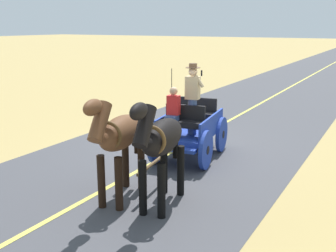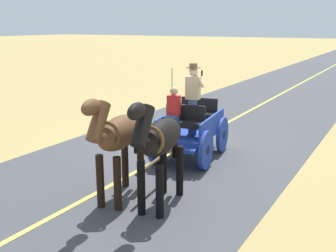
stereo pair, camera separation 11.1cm
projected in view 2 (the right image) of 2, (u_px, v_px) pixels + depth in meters
ground_plane at (181, 148)px, 11.55m from camera, size 200.00×200.00×0.00m
road_surface at (181, 148)px, 11.55m from camera, size 6.69×160.00×0.01m
road_centre_stripe at (181, 148)px, 11.54m from camera, size 0.12×160.00×0.00m
horse_drawn_carriage at (190, 128)px, 10.53m from camera, size 1.73×4.51×2.50m
horse_near_side at (159, 141)px, 7.53m from camera, size 0.81×2.15×2.21m
horse_off_side at (118, 136)px, 7.85m from camera, size 0.84×2.15×2.21m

